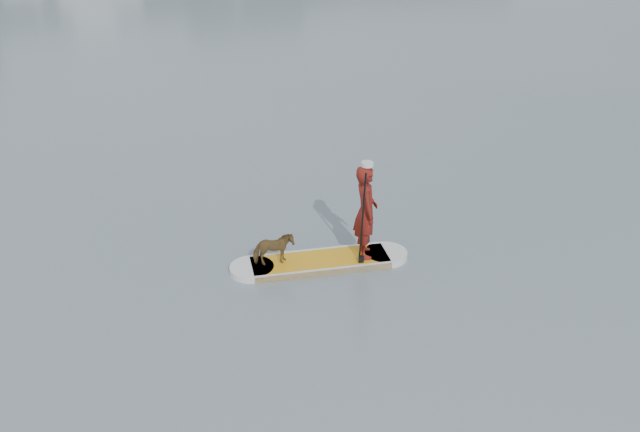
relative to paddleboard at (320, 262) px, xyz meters
name	(u,v)px	position (x,y,z in m)	size (l,w,h in m)	color
ground	(268,315)	(-1.43, -1.09, -0.06)	(140.00, 140.00, 0.00)	slate
paddleboard	(320,262)	(0.00, 0.00, 0.00)	(3.24, 1.34, 0.12)	orange
paddler	(366,211)	(0.82, -0.18, 0.94)	(0.64, 0.42, 1.76)	maroon
white_cap	(367,164)	(0.82, -0.18, 1.86)	(0.22, 0.22, 0.07)	silver
dog	(274,249)	(-0.83, 0.18, 0.36)	(0.33, 0.72, 0.61)	brown
paddle	(362,230)	(0.62, -0.43, 0.74)	(0.10, 0.30, 2.00)	black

